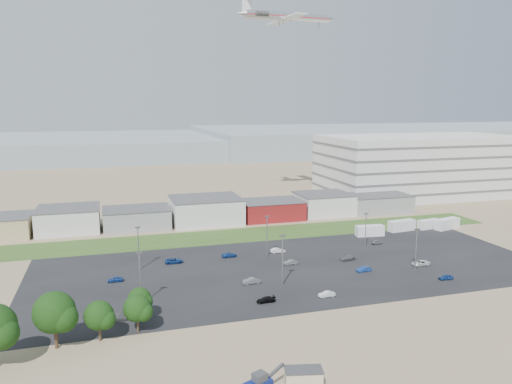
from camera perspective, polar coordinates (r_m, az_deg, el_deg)
name	(u,v)px	position (r m, az deg, el deg)	size (l,w,h in m)	color
ground	(306,302)	(99.99, 5.70, -12.37)	(700.00, 700.00, 0.00)	#91795C
parking_lot	(293,268)	(119.13, 4.28, -8.60)	(120.00, 50.00, 0.01)	black
grass_strip	(239,235)	(146.90, -2.01, -4.97)	(160.00, 16.00, 0.02)	#2B501E
hills_backdrop	(205,146)	(408.82, -5.90, 5.27)	(700.00, 200.00, 9.00)	gray
building_row	(172,212)	(161.10, -9.60, -2.30)	(170.00, 20.00, 8.00)	silver
parking_garage	(419,165)	(221.25, 18.15, 2.91)	(80.00, 40.00, 25.00)	silver
portable_shed	(303,378)	(72.53, 5.44, -20.41)	(5.20, 2.70, 2.62)	beige
box_trailer_a	(370,231)	(149.70, 12.87, -4.33)	(8.25, 2.58, 3.09)	silver
box_trailer_b	(402,226)	(158.03, 16.31, -3.70)	(8.60, 2.69, 3.23)	silver
box_trailer_c	(429,224)	(163.42, 19.14, -3.48)	(7.46, 2.33, 2.80)	silver
box_trailer_d	(447,224)	(164.76, 21.00, -3.41)	(8.68, 2.71, 3.26)	silver
tree_left	(55,317)	(86.15, -22.03, -13.07)	(7.03, 7.03, 10.54)	black
tree_mid	(99,319)	(86.83, -17.51, -13.63)	(5.13, 5.13, 7.69)	black
tree_right	(137,311)	(88.28, -13.41, -13.10)	(4.99, 4.99, 7.49)	black
tree_near	(140,301)	(93.31, -13.16, -12.07)	(4.42, 4.42, 6.63)	black
lightpole_front_l	(140,279)	(98.71, -13.09, -9.64)	(1.23, 0.51, 10.45)	slate
lightpole_front_m	(282,260)	(106.35, 3.05, -7.80)	(1.29, 0.54, 10.96)	slate
lightpole_front_r	(416,250)	(121.03, 17.81, -6.31)	(1.17, 0.49, 9.93)	slate
lightpole_back_l	(138,248)	(119.02, -13.28, -6.30)	(1.20, 0.50, 10.22)	slate
lightpole_back_m	(267,237)	(125.45, 1.26, -5.11)	(1.24, 0.52, 10.52)	slate
lightpole_back_r	(366,231)	(136.41, 12.43, -4.34)	(1.11, 0.46, 9.44)	slate
airliner	(288,16)	(196.32, 3.68, 19.38)	(40.61, 27.69, 12.00)	silver
parked_car_0	(421,263)	(126.27, 18.29, -7.72)	(2.06, 4.46, 1.24)	silver
parked_car_1	(364,269)	(118.53, 12.22, -8.61)	(1.24, 3.56, 1.17)	navy
parked_car_2	(446,277)	(118.50, 20.88, -9.08)	(1.31, 3.26, 1.11)	navy
parked_car_3	(266,300)	(99.05, 1.13, -12.20)	(1.52, 3.74, 1.08)	black
parked_car_4	(252,281)	(108.60, -0.49, -10.09)	(1.38, 3.95, 1.30)	#595B5E
parked_car_5	(115,279)	(113.75, -15.78, -9.58)	(1.34, 3.34, 1.14)	navy
parked_car_6	(229,255)	(126.57, -3.07, -7.20)	(1.57, 3.86, 1.12)	navy
parked_car_7	(291,262)	(121.11, 3.98, -8.00)	(1.22, 3.49, 1.15)	#595B5E
parked_car_8	(377,242)	(141.65, 13.65, -5.60)	(1.30, 3.22, 1.10)	#A5A5AA
parked_car_9	(174,261)	(123.38, -9.36, -7.76)	(2.03, 4.41, 1.22)	navy
parked_car_10	(120,317)	(94.73, -15.29, -13.59)	(1.74, 4.27, 1.24)	#595B5E
parked_car_11	(278,250)	(130.10, 2.52, -6.68)	(1.34, 3.85, 1.27)	silver
parked_car_12	(347,258)	(125.98, 10.41, -7.43)	(1.63, 4.01, 1.16)	#595B5E
parked_car_13	(327,294)	(102.62, 8.08, -11.48)	(1.19, 3.42, 1.13)	silver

